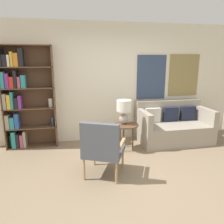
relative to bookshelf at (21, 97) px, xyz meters
name	(u,v)px	position (x,y,z in m)	size (l,w,h in m)	color
ground_plane	(129,182)	(1.85, -1.85, -1.11)	(14.00, 14.00, 0.00)	#847056
wall_back	(108,83)	(1.89, 0.18, 0.25)	(6.40, 0.08, 2.70)	silver
bookshelf	(21,97)	(0.00, 0.00, 0.00)	(1.06, 0.30, 2.17)	brown
armchair	(102,146)	(1.47, -1.62, -0.56)	(0.81, 0.81, 0.96)	tan
couch	(172,126)	(3.35, -0.29, -0.76)	(1.63, 0.93, 0.93)	#9E9384
side_table	(126,127)	(2.13, -0.59, -0.60)	(0.53, 0.53, 0.56)	brown
table_lamp	(124,109)	(2.10, -0.54, -0.23)	(0.31, 0.31, 0.51)	#A59E93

